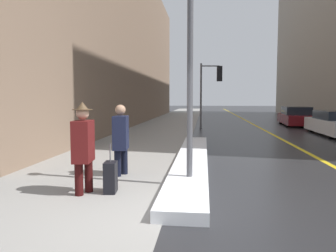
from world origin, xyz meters
TOP-DOWN VIEW (x-y plane):
  - ground_plane at (0.00, 0.00)m, footprint 160.00×160.00m
  - sidewalk_slab at (-2.00, 15.00)m, footprint 4.00×80.00m
  - road_centre_stripe at (4.00, 15.00)m, footprint 0.16×80.00m
  - snow_bank_curb at (0.25, 4.16)m, footprint 0.84×9.03m
  - building_facade_left at (-7.00, 20.00)m, footprint 6.00×36.00m
  - lamp_post at (0.29, 1.80)m, footprint 0.28×0.28m
  - traffic_light_near at (1.03, 14.95)m, footprint 1.31×0.44m
  - pedestrian_in_fedora at (-1.65, 1.00)m, footprint 0.37×0.56m
  - pedestrian_trailing at (-1.34, 2.54)m, footprint 0.37×0.57m
  - parked_car_white at (7.00, 11.94)m, footprint 1.85×4.71m
  - parked_car_maroon at (6.66, 17.86)m, footprint 2.06×4.81m
  - rolling_suitcase at (-1.18, 1.12)m, footprint 0.26×0.38m

SIDE VIEW (x-z plane):
  - ground_plane at x=0.00m, z-range 0.00..0.00m
  - road_centre_stripe at x=4.00m, z-range 0.00..0.00m
  - sidewalk_slab at x=-2.00m, z-range 0.00..0.01m
  - snow_bank_curb at x=0.25m, z-range 0.00..0.20m
  - rolling_suitcase at x=-1.18m, z-range -0.17..0.78m
  - parked_car_white at x=7.00m, z-range -0.03..1.18m
  - parked_car_maroon at x=6.66m, z-range -0.04..1.23m
  - pedestrian_trailing at x=-1.34m, z-range 0.09..1.75m
  - pedestrian_in_fedora at x=-1.65m, z-range 0.08..1.81m
  - traffic_light_near at x=1.03m, z-range 0.87..4.74m
  - lamp_post at x=0.29m, z-range 0.48..5.21m
  - building_facade_left at x=-7.00m, z-range 0.00..12.09m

